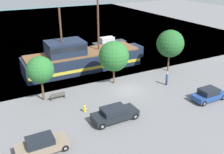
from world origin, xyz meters
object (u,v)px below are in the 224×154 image
moored_boat_dockside (109,43)px  parked_car_curb_mid (209,94)px  parked_car_curb_front (42,145)px  fire_hydrant (85,108)px  parked_car_curb_rear (115,114)px  bench_promenade_east (58,96)px  pirate_ship (81,58)px  pedestrian_walking_near (167,79)px

moored_boat_dockside → parked_car_curb_mid: (0.15, -25.26, -0.01)m
parked_car_curb_front → fire_hydrant: parked_car_curb_front is taller
parked_car_curb_front → moored_boat_dockside: bearing=52.7°
parked_car_curb_rear → bench_promenade_east: bearing=118.1°
moored_boat_dockside → pirate_ship: bearing=-136.1°
fire_hydrant → parked_car_curb_rear: bearing=-54.7°
bench_promenade_east → pedestrian_walking_near: 14.27m
parked_car_curb_rear → pedestrian_walking_near: pedestrian_walking_near is taller
parked_car_curb_rear → bench_promenade_east: size_ratio=2.68×
pedestrian_walking_near → pirate_ship: bearing=126.0°
pirate_ship → pedestrian_walking_near: 13.29m
parked_car_curb_rear → pedestrian_walking_near: 11.00m
moored_boat_dockside → pedestrian_walking_near: bearing=-94.3°
parked_car_curb_mid → pirate_ship: bearing=120.0°
moored_boat_dockside → fire_hydrant: bearing=-123.2°
parked_car_curb_front → pedestrian_walking_near: bearing=17.6°
pirate_ship → parked_car_curb_rear: pirate_ship is taller
pirate_ship → fire_hydrant: 12.88m
parked_car_curb_front → parked_car_curb_mid: size_ratio=1.03×
pirate_ship → parked_car_curb_front: bearing=-121.5°
pirate_ship → parked_car_curb_rear: (-2.35, -14.97, -0.99)m
pirate_ship → pedestrian_walking_near: (7.80, -10.72, -0.84)m
pirate_ship → parked_car_curb_mid: 18.89m
parked_car_curb_rear → fire_hydrant: (-2.09, 2.95, -0.33)m
parked_car_curb_mid → parked_car_curb_rear: bearing=173.3°
parked_car_curb_mid → parked_car_curb_front: bearing=-179.9°
pirate_ship → fire_hydrant: pirate_ship is taller
pedestrian_walking_near → parked_car_curb_mid: bearing=-73.9°
parked_car_curb_front → parked_car_curb_mid: (19.45, 0.04, 0.02)m
parked_car_curb_front → pedestrian_walking_near: size_ratio=2.43×
parked_car_curb_mid → pedestrian_walking_near: bearing=106.1°
parked_car_curb_rear → bench_promenade_east: (-3.81, 7.16, -0.30)m
parked_car_curb_rear → parked_car_curb_front: bearing=-169.6°
parked_car_curb_mid → parked_car_curb_rear: size_ratio=0.88×
pirate_ship → parked_car_curb_mid: size_ratio=4.60×
parked_car_curb_mid → pedestrian_walking_near: size_ratio=2.36×
fire_hydrant → pedestrian_walking_near: size_ratio=0.44×
pirate_ship → parked_car_curb_front: (-10.03, -16.39, -1.02)m
parked_car_curb_front → parked_car_curb_mid: bearing=0.1°
pedestrian_walking_near → parked_car_curb_rear: bearing=-157.3°
parked_car_curb_front → parked_car_curb_rear: size_ratio=0.90×
moored_boat_dockside → bench_promenade_east: moored_boat_dockside is taller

